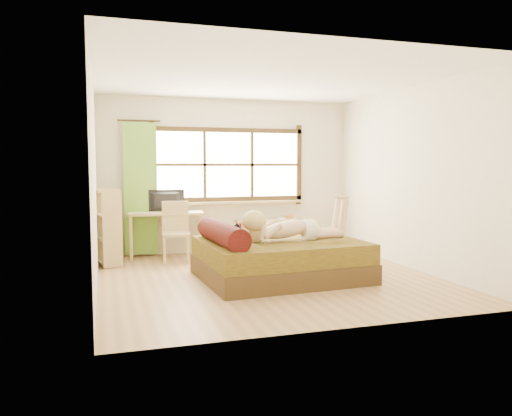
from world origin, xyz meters
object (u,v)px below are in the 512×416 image
object	(u,v)px
chair	(176,228)
bookshelf	(109,227)
kitten	(227,232)
bed	(277,258)
desk	(166,218)
pipe_shelf	(268,228)
woman	(292,217)

from	to	relation	value
chair	bookshelf	xyz separation A→B (m)	(-1.04, -0.07, 0.06)
kitten	chair	world-z (taller)	chair
bed	desk	distance (m)	2.42
chair	pipe_shelf	bearing A→B (deg)	22.12
woman	desk	bearing A→B (deg)	121.21
desk	chair	bearing A→B (deg)	-66.64
pipe_shelf	bookshelf	world-z (taller)	bookshelf
chair	bookshelf	world-z (taller)	bookshelf
pipe_shelf	bookshelf	xyz separation A→B (m)	(-2.76, -0.55, 0.18)
bed	woman	xyz separation A→B (m)	(0.20, -0.05, 0.56)
desk	bookshelf	world-z (taller)	bookshelf
kitten	bookshelf	distance (m)	2.13
chair	bookshelf	distance (m)	1.04
bookshelf	desk	bearing A→B (deg)	12.26
chair	pipe_shelf	size ratio (longest dim) A/B	0.84
bookshelf	bed	bearing A→B (deg)	-49.14
pipe_shelf	bookshelf	size ratio (longest dim) A/B	0.97
bed	kitten	xyz separation A→B (m)	(-0.67, 0.10, 0.37)
kitten	chair	distance (m)	1.65
woman	pipe_shelf	xyz separation A→B (m)	(0.38, 2.21, -0.43)
desk	pipe_shelf	size ratio (longest dim) A/B	1.12
woman	desk	world-z (taller)	woman
woman	kitten	xyz separation A→B (m)	(-0.87, 0.15, -0.19)
woman	chair	size ratio (longest dim) A/B	1.54
chair	bed	bearing A→B (deg)	-49.41
chair	bookshelf	size ratio (longest dim) A/B	0.82
kitten	woman	bearing A→B (deg)	-13.32
bed	kitten	bearing A→B (deg)	167.67
bed	pipe_shelf	distance (m)	2.24
desk	chair	distance (m)	0.40
chair	pipe_shelf	distance (m)	1.79
woman	bookshelf	xyz separation A→B (m)	(-2.38, 1.66, -0.25)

